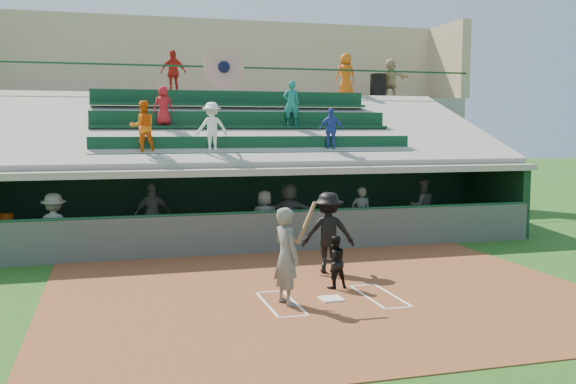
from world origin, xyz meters
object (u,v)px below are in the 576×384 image
object	(u,v)px
batter_at_plate	(287,256)
catcher	(334,262)
trash_bin	(378,86)
home_plate	(331,299)
water_cooler	(6,220)
white_table	(7,241)

from	to	relation	value
batter_at_plate	catcher	bearing A→B (deg)	35.61
batter_at_plate	trash_bin	bearing A→B (deg)	60.14
home_plate	water_cooler	xyz separation A→B (m)	(-6.80, 6.59, 0.90)
white_table	trash_bin	bearing A→B (deg)	37.70
batter_at_plate	trash_bin	size ratio (longest dim) A/B	2.02
white_table	water_cooler	world-z (taller)	water_cooler
home_plate	batter_at_plate	xyz separation A→B (m)	(-0.93, -0.08, 0.92)
water_cooler	trash_bin	world-z (taller)	trash_bin
catcher	water_cooler	size ratio (longest dim) A/B	2.93
trash_bin	catcher	bearing A→B (deg)	-117.06
batter_at_plate	home_plate	bearing A→B (deg)	4.94
home_plate	water_cooler	size ratio (longest dim) A/B	1.13
home_plate	catcher	world-z (taller)	catcher
water_cooler	trash_bin	distance (m)	15.29
catcher	white_table	size ratio (longest dim) A/B	1.39
catcher	white_table	bearing A→B (deg)	-45.00
home_plate	batter_at_plate	distance (m)	1.31
white_table	trash_bin	world-z (taller)	trash_bin
home_plate	catcher	distance (m)	1.06
batter_at_plate	water_cooler	bearing A→B (deg)	131.38
home_plate	batter_at_plate	world-z (taller)	batter_at_plate
trash_bin	water_cooler	bearing A→B (deg)	-154.73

